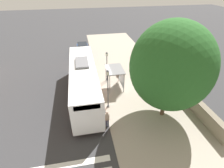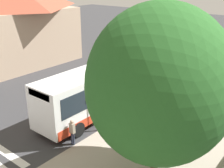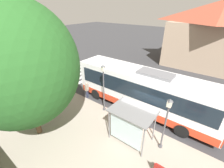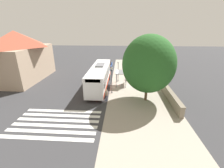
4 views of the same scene
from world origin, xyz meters
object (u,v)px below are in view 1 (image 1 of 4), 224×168
at_px(street_lamp_far, 108,86).
at_px(shade_tree, 171,67).
at_px(bus_shelter, 116,72).
at_px(bench, 119,71).
at_px(parked_car_behind_bus, 83,50).
at_px(pedestrian, 107,118).
at_px(street_lamp_near, 107,64).
at_px(bus, 84,81).

distance_m(street_lamp_far, shade_tree, 5.87).
relative_size(bus_shelter, bench, 1.92).
xyz_separation_m(shade_tree, parked_car_behind_bus, (6.58, -16.14, -4.13)).
xyz_separation_m(bus_shelter, street_lamp_far, (1.55, 3.51, 0.46)).
relative_size(street_lamp_far, parked_car_behind_bus, 0.95).
distance_m(pedestrian, street_lamp_far, 3.07).
distance_m(street_lamp_near, shade_tree, 8.96).
xyz_separation_m(street_lamp_near, shade_tree, (-4.03, 7.48, 2.84)).
bearing_deg(bench, bus, 39.81).
relative_size(bus, shade_tree, 1.38).
relative_size(street_lamp_near, shade_tree, 0.42).
distance_m(bus, pedestrian, 5.41).
bearing_deg(street_lamp_near, bus_shelter, 111.17).
relative_size(pedestrian, shade_tree, 0.19).
bearing_deg(bench, bus_shelter, 69.91).
bearing_deg(pedestrian, bus, -72.24).
distance_m(bench, shade_tree, 9.93).
distance_m(bus, shade_tree, 8.92).
bearing_deg(street_lamp_near, parked_car_behind_bus, -73.56).
height_order(bus, pedestrian, bus).
xyz_separation_m(bus_shelter, street_lamp_near, (0.73, -1.89, 0.19)).
height_order(bus, street_lamp_near, street_lamp_near).
bearing_deg(shade_tree, street_lamp_near, -61.70).
bearing_deg(bus, bus_shelter, -163.99).
relative_size(bus_shelter, street_lamp_far, 0.66).
bearing_deg(parked_car_behind_bus, bus_shelter, 107.31).
bearing_deg(parked_car_behind_bus, street_lamp_far, 97.04).
bearing_deg(bus_shelter, shade_tree, 120.53).
xyz_separation_m(bench, street_lamp_near, (1.80, 1.03, 1.75)).
relative_size(pedestrian, bench, 1.16).
distance_m(bus_shelter, pedestrian, 6.57).
distance_m(pedestrian, parked_car_behind_bus, 16.73).
bearing_deg(street_lamp_far, street_lamp_near, -98.62).
height_order(bench, parked_car_behind_bus, parked_car_behind_bus).
xyz_separation_m(bus, pedestrian, (-1.62, 5.07, -0.93)).
bearing_deg(bus_shelter, pedestrian, 71.18).
height_order(bus_shelter, street_lamp_near, street_lamp_near).
bearing_deg(shade_tree, bus, -32.81).
relative_size(bus, bus_shelter, 4.36).
distance_m(bus, bus_shelter, 3.87).
xyz_separation_m(bus_shelter, pedestrian, (2.09, 6.14, -1.05)).
bearing_deg(street_lamp_far, bus_shelter, -113.83).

